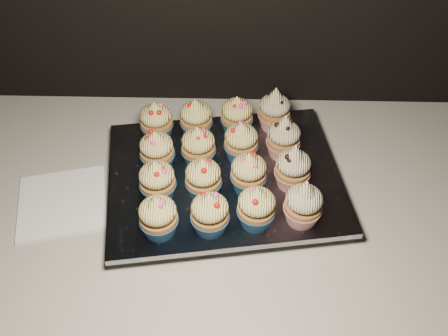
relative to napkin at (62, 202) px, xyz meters
The scene contains 21 objects.
cabinet 0.62m from the napkin, ahead, with size 2.40×0.60×0.86m, color black.
worktop 0.41m from the napkin, ahead, with size 2.44×0.64×0.04m, color silver.
napkin is the anchor object (origin of this frame).
baking_tray 0.30m from the napkin, ahead, with size 0.39×0.29×0.02m, color black.
foil_lining 0.30m from the napkin, ahead, with size 0.42×0.33×0.01m, color silver.
cupcake_0 0.22m from the napkin, 23.76° to the right, with size 0.06×0.06×0.08m.
cupcake_1 0.29m from the napkin, 15.55° to the right, with size 0.06×0.06×0.08m.
cupcake_2 0.36m from the napkin, 10.10° to the right, with size 0.06×0.06×0.08m.
cupcake_3 0.43m from the napkin, ahead, with size 0.06×0.06×0.10m.
cupcake_4 0.19m from the napkin, ahead, with size 0.06×0.06×0.08m.
cupcake_5 0.27m from the napkin, ahead, with size 0.06×0.06×0.08m.
cupcake_6 0.34m from the napkin, ahead, with size 0.06×0.06×0.08m.
cupcake_7 0.42m from the napkin, ahead, with size 0.06×0.06×0.10m.
cupcake_8 0.20m from the napkin, 21.00° to the left, with size 0.06×0.06×0.08m.
cupcake_9 0.27m from the napkin, 17.69° to the left, with size 0.06×0.06×0.08m.
cupcake_10 0.34m from the napkin, 16.07° to the left, with size 0.06×0.06×0.08m.
cupcake_11 0.42m from the napkin, 14.50° to the left, with size 0.06×0.06×0.10m.
cupcake_12 0.23m from the napkin, 42.52° to the left, with size 0.06×0.06×0.08m.
cupcake_13 0.29m from the napkin, 33.62° to the left, with size 0.06×0.06×0.08m.
cupcake_14 0.36m from the napkin, 28.10° to the left, with size 0.06×0.06×0.08m.
cupcake_15 0.43m from the napkin, 25.31° to the left, with size 0.06×0.06×0.10m.
Camera 1 is at (-0.10, 1.11, 1.59)m, focal length 40.00 mm.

